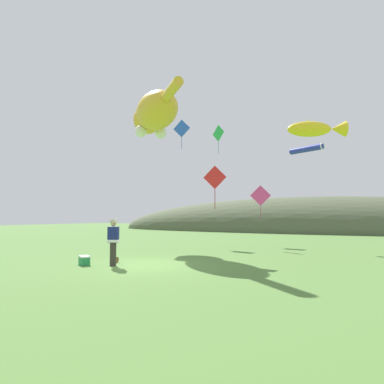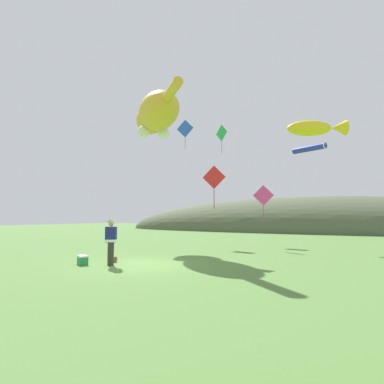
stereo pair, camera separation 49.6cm
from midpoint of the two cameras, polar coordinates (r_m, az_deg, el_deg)
name	(u,v)px [view 1 (the left image)]	position (r m, az deg, el deg)	size (l,w,h in m)	color
ground_plane	(143,265)	(13.73, -9.27, -11.88)	(120.00, 120.00, 0.00)	#517A38
distant_hill_ridge	(304,231)	(44.40, 17.88, -6.28)	(53.74, 14.49, 8.53)	#4C563D
festival_attendant	(113,241)	(13.55, -14.03, -7.86)	(0.49, 0.42, 1.77)	#332D28
kite_spool	(115,260)	(14.57, -13.62, -10.90)	(0.17, 0.23, 0.23)	olive
picnic_cooler	(84,260)	(14.10, -18.50, -10.77)	(0.59, 0.52, 0.36)	#268C4C
kite_giant_cat	(154,114)	(22.35, -6.92, 12.78)	(6.70, 6.22, 2.57)	gold
kite_fish_windsock	(316,129)	(16.57, 19.09, 9.91)	(2.64, 1.84, 0.80)	yellow
kite_tube_streamer	(307,149)	(22.20, 17.97, 6.82)	(2.22, 1.29, 0.44)	#2633A5
kite_diamond_pink	(260,196)	(23.00, 10.74, -0.61)	(1.32, 0.37, 2.26)	#E53F8C
kite_diamond_green	(218,133)	(25.89, 3.85, 9.71)	(1.16, 0.55, 2.17)	green
kite_diamond_red	(215,178)	(15.69, 2.92, 2.38)	(1.07, 0.23, 1.99)	red
kite_diamond_blue	(182,129)	(27.01, -2.27, 10.50)	(1.39, 0.21, 2.30)	blue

